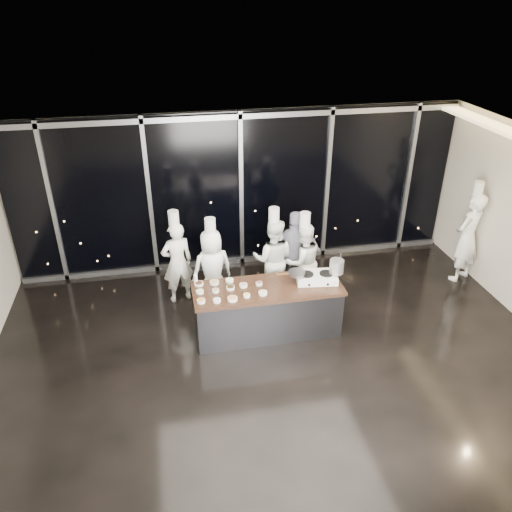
{
  "coord_description": "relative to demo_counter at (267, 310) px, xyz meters",
  "views": [
    {
      "loc": [
        -1.54,
        -5.84,
        5.28
      ],
      "look_at": [
        -0.13,
        1.2,
        1.33
      ],
      "focal_mm": 35.0,
      "sensor_mm": 36.0,
      "label": 1
    }
  ],
  "objects": [
    {
      "name": "ground",
      "position": [
        0.0,
        -0.9,
        -0.45
      ],
      "size": [
        9.0,
        9.0,
        0.0
      ],
      "primitive_type": "plane",
      "color": "black",
      "rests_on": "ground"
    },
    {
      "name": "room_shell",
      "position": [
        0.18,
        -0.9,
        1.79
      ],
      "size": [
        9.02,
        7.02,
        3.21
      ],
      "color": "beige",
      "rests_on": "ground"
    },
    {
      "name": "window_wall",
      "position": [
        0.0,
        2.53,
        1.14
      ],
      "size": [
        8.9,
        0.11,
        3.2
      ],
      "color": "black",
      "rests_on": "ground"
    },
    {
      "name": "demo_counter",
      "position": [
        0.0,
        0.0,
        0.0
      ],
      "size": [
        2.46,
        0.86,
        0.9
      ],
      "color": "#36363B",
      "rests_on": "ground"
    },
    {
      "name": "stove",
      "position": [
        0.84,
        0.04,
        0.51
      ],
      "size": [
        0.72,
        0.5,
        0.14
      ],
      "rotation": [
        0.0,
        0.0,
        -0.13
      ],
      "color": "white",
      "rests_on": "demo_counter"
    },
    {
      "name": "frying_pan",
      "position": [
        0.5,
        0.08,
        0.61
      ],
      "size": [
        0.51,
        0.32,
        0.05
      ],
      "rotation": [
        0.0,
        0.0,
        -0.13
      ],
      "color": "slate",
      "rests_on": "stove"
    },
    {
      "name": "stock_pot",
      "position": [
        1.17,
        0.0,
        0.7
      ],
      "size": [
        0.26,
        0.26,
        0.23
      ],
      "primitive_type": "cylinder",
      "rotation": [
        0.0,
        0.0,
        -0.13
      ],
      "color": "#B6B6B8",
      "rests_on": "stove"
    },
    {
      "name": "prep_bowls",
      "position": [
        -0.68,
        0.01,
        0.47
      ],
      "size": [
        1.13,
        0.7,
        0.05
      ],
      "color": "white",
      "rests_on": "demo_counter"
    },
    {
      "name": "squeeze_bottle",
      "position": [
        -1.14,
        0.34,
        0.55
      ],
      "size": [
        0.06,
        0.06,
        0.22
      ],
      "color": "white",
      "rests_on": "demo_counter"
    },
    {
      "name": "chef_far_left",
      "position": [
        -1.4,
        1.3,
        0.36
      ],
      "size": [
        0.65,
        0.51,
        1.82
      ],
      "rotation": [
        0.0,
        0.0,
        3.39
      ],
      "color": "white",
      "rests_on": "ground"
    },
    {
      "name": "chef_left",
      "position": [
        -0.8,
        1.0,
        0.33
      ],
      "size": [
        0.83,
        0.64,
        1.76
      ],
      "rotation": [
        0.0,
        0.0,
        3.36
      ],
      "color": "white",
      "rests_on": "ground"
    },
    {
      "name": "chef_center",
      "position": [
        0.35,
        1.08,
        0.35
      ],
      "size": [
        0.92,
        0.81,
        1.82
      ],
      "rotation": [
        0.0,
        0.0,
        2.83
      ],
      "color": "white",
      "rests_on": "ground"
    },
    {
      "name": "guest",
      "position": [
        0.79,
        1.17,
        0.38
      ],
      "size": [
        1.03,
        0.56,
        1.66
      ],
      "rotation": [
        0.0,
        0.0,
        2.98
      ],
      "color": "#131635",
      "rests_on": "ground"
    },
    {
      "name": "chef_right",
      "position": [
        0.88,
        0.97,
        0.31
      ],
      "size": [
        0.82,
        0.69,
        1.73
      ],
      "rotation": [
        0.0,
        0.0,
        3.33
      ],
      "color": "white",
      "rests_on": "ground"
    },
    {
      "name": "chef_side",
      "position": [
        4.2,
        0.97,
        0.48
      ],
      "size": [
        0.8,
        0.7,
        2.07
      ],
      "rotation": [
        0.0,
        0.0,
        3.62
      ],
      "color": "white",
      "rests_on": "ground"
    }
  ]
}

